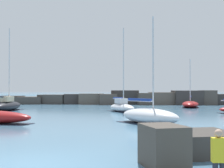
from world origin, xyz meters
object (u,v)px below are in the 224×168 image
at_px(sailboat_moored_3, 190,104).
at_px(sailboat_moored_5, 149,116).
at_px(person_on_rocks, 219,158).
at_px(sailboat_moored_2, 7,105).
at_px(sailboat_moored_0, 122,107).

height_order(sailboat_moored_3, sailboat_moored_5, sailboat_moored_5).
distance_m(sailboat_moored_3, person_on_rocks, 39.70).
bearing_deg(sailboat_moored_2, sailboat_moored_3, 19.18).
relative_size(sailboat_moored_2, sailboat_moored_5, 1.27).
height_order(sailboat_moored_2, sailboat_moored_3, sailboat_moored_2).
bearing_deg(sailboat_moored_5, sailboat_moored_0, 100.68).
distance_m(sailboat_moored_2, person_on_rocks, 35.41).
bearing_deg(sailboat_moored_5, sailboat_moored_3, 71.73).
xyz_separation_m(sailboat_moored_2, person_on_rocks, (17.91, -30.55, 0.23)).
xyz_separation_m(sailboat_moored_0, sailboat_moored_5, (2.49, -13.22, 0.00)).
relative_size(sailboat_moored_5, person_on_rocks, 5.08).
bearing_deg(sailboat_moored_0, sailboat_moored_2, 176.07).
relative_size(sailboat_moored_0, sailboat_moored_2, 0.95).
bearing_deg(sailboat_moored_5, sailboat_moored_2, 140.26).
bearing_deg(sailboat_moored_2, sailboat_moored_5, -39.74).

